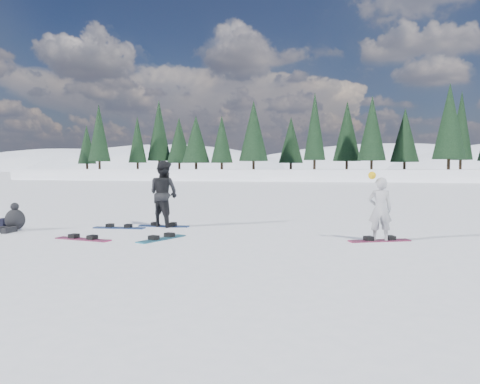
% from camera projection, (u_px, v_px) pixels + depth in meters
% --- Properties ---
extents(ground, '(420.00, 420.00, 0.00)m').
position_uv_depth(ground, '(256.00, 242.00, 10.95)').
color(ground, white).
rests_on(ground, ground).
extents(alpine_backdrop, '(412.50, 227.00, 53.20)m').
position_uv_depth(alpine_backdrop, '(310.00, 205.00, 198.63)').
color(alpine_backdrop, white).
rests_on(alpine_backdrop, ground).
extents(snowboarder_woman, '(0.59, 0.43, 1.66)m').
position_uv_depth(snowboarder_woman, '(380.00, 209.00, 11.08)').
color(snowboarder_woman, '#ABABB1').
rests_on(snowboarder_woman, ground).
extents(snowboarder_man, '(1.16, 1.05, 1.96)m').
position_uv_depth(snowboarder_man, '(164.00, 194.00, 13.84)').
color(snowboarder_man, black).
rests_on(snowboarder_man, ground).
extents(seated_rider, '(0.58, 0.94, 0.78)m').
position_uv_depth(seated_rider, '(14.00, 220.00, 12.96)').
color(seated_rider, black).
rests_on(seated_rider, ground).
extents(snowboard_woman, '(1.49, 0.84, 0.03)m').
position_uv_depth(snowboard_woman, '(380.00, 241.00, 11.12)').
color(snowboard_woman, '#9B214B').
rests_on(snowboard_woman, ground).
extents(snowboard_man, '(1.52, 0.38, 0.03)m').
position_uv_depth(snowboard_man, '(164.00, 226.00, 13.89)').
color(snowboard_man, navy).
rests_on(snowboard_man, ground).
extents(snowboard_loose_b, '(1.53, 0.53, 0.03)m').
position_uv_depth(snowboard_loose_b, '(83.00, 239.00, 11.34)').
color(snowboard_loose_b, '#9E2254').
rests_on(snowboard_loose_b, ground).
extents(snowboard_loose_c, '(1.52, 0.38, 0.03)m').
position_uv_depth(snowboard_loose_c, '(119.00, 228.00, 13.49)').
color(snowboard_loose_c, navy).
rests_on(snowboard_loose_c, ground).
extents(snowboard_loose_a, '(0.79, 1.50, 0.03)m').
position_uv_depth(snowboard_loose_a, '(162.00, 239.00, 11.41)').
color(snowboard_loose_a, '#196F8B').
rests_on(snowboard_loose_a, ground).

